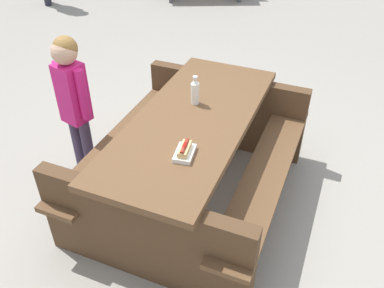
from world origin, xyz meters
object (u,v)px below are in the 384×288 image
(child_in_coat, at_px, (73,93))
(picnic_table, at_px, (192,153))
(soda_bottle, at_px, (195,91))
(hotdog_tray, at_px, (185,151))

(child_in_coat, bearing_deg, picnic_table, 94.06)
(picnic_table, distance_m, child_in_coat, 0.99)
(picnic_table, xyz_separation_m, child_in_coat, (0.07, -0.93, 0.34))
(soda_bottle, xyz_separation_m, hotdog_tray, (0.59, 0.17, -0.07))
(hotdog_tray, bearing_deg, picnic_table, -164.39)
(soda_bottle, height_order, hotdog_tray, soda_bottle)
(hotdog_tray, xyz_separation_m, child_in_coat, (-0.34, -1.04, 0.00))
(child_in_coat, bearing_deg, hotdog_tray, 72.17)
(soda_bottle, distance_m, child_in_coat, 0.92)
(soda_bottle, distance_m, hotdog_tray, 0.62)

